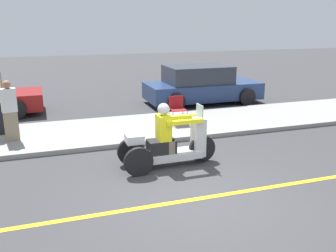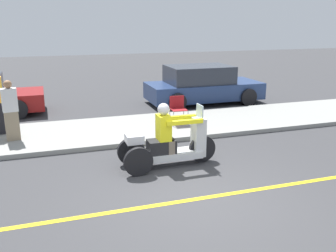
% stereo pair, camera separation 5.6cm
% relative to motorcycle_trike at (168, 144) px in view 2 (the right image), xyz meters
% --- Properties ---
extents(ground_plane, '(60.00, 60.00, 0.00)m').
position_rel_motorcycle_trike_xyz_m(ground_plane, '(-0.02, -1.70, -0.51)').
color(ground_plane, '#38383A').
extents(lane_stripe, '(24.00, 0.12, 0.01)m').
position_rel_motorcycle_trike_xyz_m(lane_stripe, '(-0.00, -1.70, -0.51)').
color(lane_stripe, gold).
rests_on(lane_stripe, ground).
extents(sidewalk_strip, '(28.00, 2.80, 0.12)m').
position_rel_motorcycle_trike_xyz_m(sidewalk_strip, '(-0.02, 2.90, -0.45)').
color(sidewalk_strip, gray).
rests_on(sidewalk_strip, ground).
extents(motorcycle_trike, '(2.19, 0.76, 1.43)m').
position_rel_motorcycle_trike_xyz_m(motorcycle_trike, '(0.00, 0.00, 0.00)').
color(motorcycle_trike, black).
rests_on(motorcycle_trike, ground).
extents(spectator_by_tree, '(0.40, 0.28, 1.56)m').
position_rel_motorcycle_trike_xyz_m(spectator_by_tree, '(-3.34, 2.70, 0.36)').
color(spectator_by_tree, gray).
rests_on(spectator_by_tree, sidewalk_strip).
extents(folding_chair_set_back, '(0.49, 0.49, 0.82)m').
position_rel_motorcycle_trike_xyz_m(folding_chair_set_back, '(1.26, 2.86, 0.11)').
color(folding_chair_set_back, '#A5A8AD').
rests_on(folding_chair_set_back, sidewalk_strip).
extents(parked_car_lot_right, '(4.37, 2.08, 1.45)m').
position_rel_motorcycle_trike_xyz_m(parked_car_lot_right, '(3.31, 5.80, 0.18)').
color(parked_car_lot_right, navy).
rests_on(parked_car_lot_right, ground).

